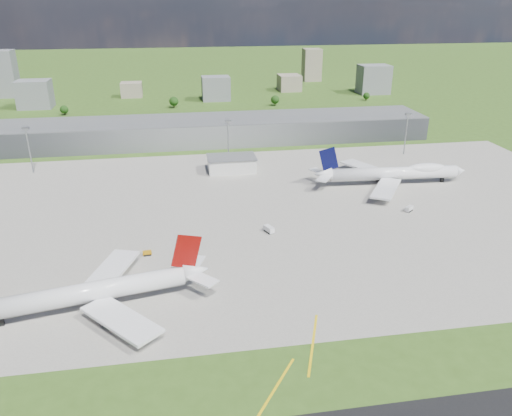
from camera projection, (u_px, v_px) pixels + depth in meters
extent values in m
plane|color=#35551A|center=(208.00, 147.00, 325.75)|extent=(1400.00, 1400.00, 0.00)
cube|color=gray|center=(247.00, 213.00, 227.33)|extent=(360.00, 190.00, 0.08)
cube|color=slate|center=(205.00, 131.00, 336.44)|extent=(300.00, 42.00, 15.00)
cube|color=silver|center=(232.00, 164.00, 280.27)|extent=(26.00, 16.00, 8.00)
cylinder|color=gray|center=(30.00, 151.00, 274.21)|extent=(0.70, 0.70, 25.00)
cube|color=gray|center=(25.00, 128.00, 269.20)|extent=(3.50, 2.00, 1.20)
cylinder|color=gray|center=(228.00, 142.00, 290.56)|extent=(0.70, 0.70, 25.00)
cube|color=gray|center=(228.00, 121.00, 285.55)|extent=(3.50, 2.00, 1.20)
cylinder|color=gray|center=(406.00, 135.00, 306.91)|extent=(0.70, 0.70, 25.00)
cube|color=gray|center=(408.00, 114.00, 301.90)|extent=(3.50, 2.00, 1.20)
cylinder|color=white|center=(85.00, 293.00, 155.23)|extent=(62.20, 18.25, 6.43)
cone|color=white|center=(196.00, 271.00, 166.22)|extent=(9.64, 7.95, 6.43)
cube|color=maroon|center=(79.00, 300.00, 155.32)|extent=(50.50, 12.38, 1.39)
cube|color=white|center=(121.00, 320.00, 145.73)|extent=(25.57, 27.33, 0.96)
cube|color=white|center=(111.00, 270.00, 172.07)|extent=(18.15, 29.47, 0.96)
cube|color=maroon|center=(186.00, 251.00, 162.34)|extent=(10.57, 2.58, 12.94)
cylinder|color=#38383D|center=(111.00, 319.00, 149.16)|extent=(6.44, 4.50, 3.43)
cylinder|color=#38383D|center=(105.00, 282.00, 168.56)|extent=(6.44, 4.50, 3.43)
cube|color=black|center=(109.00, 310.00, 154.91)|extent=(1.93, 1.59, 2.68)
cube|color=black|center=(107.00, 294.00, 163.23)|extent=(1.93, 1.59, 2.68)
cube|color=black|center=(1.00, 322.00, 149.12)|extent=(1.93, 1.59, 2.68)
cylinder|color=white|center=(394.00, 173.00, 260.08)|extent=(67.18, 10.64, 6.69)
cone|color=white|center=(460.00, 171.00, 263.49)|extent=(5.78, 7.00, 6.69)
cone|color=white|center=(323.00, 174.00, 256.17)|extent=(9.01, 7.19, 6.69)
cube|color=navy|center=(397.00, 177.00, 261.09)|extent=(54.92, 5.99, 1.40)
ellipsoid|color=white|center=(426.00, 169.00, 260.93)|extent=(21.77, 7.95, 6.02)
cube|color=white|center=(366.00, 168.00, 274.91)|extent=(22.16, 31.27, 0.97)
cube|color=white|center=(386.00, 189.00, 244.93)|extent=(24.68, 30.48, 0.97)
cube|color=#070934|center=(329.00, 159.00, 253.34)|extent=(10.76, 1.18, 13.04)
cylinder|color=#38383D|center=(377.00, 175.00, 270.00)|extent=(6.13, 3.80, 3.45)
cylinder|color=#38383D|center=(360.00, 169.00, 279.28)|extent=(6.13, 3.80, 3.45)
cylinder|color=#38383D|center=(389.00, 187.00, 252.22)|extent=(6.13, 3.80, 3.45)
cylinder|color=#38383D|center=(384.00, 196.00, 241.76)|extent=(6.13, 3.80, 3.45)
cube|color=black|center=(378.00, 179.00, 265.70)|extent=(1.80, 1.39, 2.70)
cube|color=black|center=(384.00, 185.00, 256.82)|extent=(1.80, 1.39, 2.70)
cube|color=black|center=(442.00, 180.00, 264.42)|extent=(1.80, 1.39, 2.70)
cube|color=#B87C0A|center=(147.00, 253.00, 189.70)|extent=(3.49, 2.25, 1.32)
cube|color=black|center=(147.00, 254.00, 189.96)|extent=(3.01, 2.28, 0.70)
cube|color=white|center=(269.00, 229.00, 207.94)|extent=(4.17, 5.76, 2.32)
cube|color=black|center=(269.00, 231.00, 208.39)|extent=(3.98, 5.07, 0.70)
cube|color=silver|center=(409.00, 208.00, 228.42)|extent=(4.90, 4.45, 2.02)
cube|color=black|center=(409.00, 210.00, 228.82)|extent=(4.42, 4.12, 0.70)
cube|color=slate|center=(35.00, 94.00, 436.46)|extent=(28.00, 22.00, 24.00)
cube|color=gray|center=(132.00, 90.00, 486.63)|extent=(20.00, 18.00, 14.00)
cube|color=slate|center=(216.00, 88.00, 469.71)|extent=(26.00, 20.00, 22.00)
cube|color=gray|center=(289.00, 83.00, 519.10)|extent=(22.00, 24.00, 16.00)
cube|color=slate|center=(374.00, 79.00, 501.40)|extent=(30.00, 22.00, 28.00)
cube|color=slate|center=(4.00, 74.00, 481.09)|extent=(22.00, 20.00, 44.00)
cube|color=gray|center=(312.00, 65.00, 575.62)|extent=(20.00, 18.00, 36.00)
cylinder|color=#382314|center=(65.00, 113.00, 413.25)|extent=(0.70, 0.70, 3.00)
sphere|color=black|center=(64.00, 109.00, 411.93)|extent=(6.75, 6.75, 6.75)
cylinder|color=#382314|center=(174.00, 106.00, 440.13)|extent=(0.70, 0.70, 3.60)
sphere|color=black|center=(174.00, 101.00, 438.54)|extent=(8.10, 8.10, 8.10)
cylinder|color=#382314|center=(275.00, 104.00, 449.00)|extent=(0.70, 0.70, 3.40)
sphere|color=black|center=(275.00, 100.00, 447.50)|extent=(7.65, 7.65, 7.65)
cylinder|color=#382314|center=(366.00, 99.00, 471.58)|extent=(0.70, 0.70, 2.80)
sphere|color=black|center=(366.00, 96.00, 470.34)|extent=(6.30, 6.30, 6.30)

